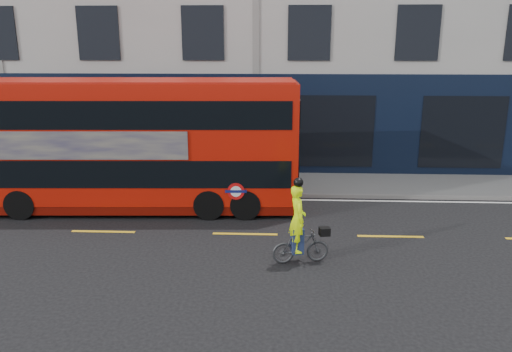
{
  "coord_description": "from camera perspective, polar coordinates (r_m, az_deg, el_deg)",
  "views": [
    {
      "loc": [
        0.9,
        -11.44,
        5.12
      ],
      "look_at": [
        0.26,
        2.47,
        1.42
      ],
      "focal_mm": 35.0,
      "sensor_mm": 36.0,
      "label": 1
    }
  ],
  "objects": [
    {
      "name": "pavement",
      "position": [
        18.66,
        -0.23,
        -0.84
      ],
      "size": [
        60.0,
        3.0,
        0.12
      ],
      "primitive_type": "cube",
      "color": "slate",
      "rests_on": "ground"
    },
    {
      "name": "lane_dashes",
      "position": [
        13.94,
        -1.26,
        -6.64
      ],
      "size": [
        58.0,
        0.12,
        0.01
      ],
      "primitive_type": null,
      "color": "gold",
      "rests_on": "ground"
    },
    {
      "name": "kerb",
      "position": [
        17.22,
        -0.48,
        -2.17
      ],
      "size": [
        60.0,
        0.12,
        0.13
      ],
      "primitive_type": "cube",
      "color": "slate",
      "rests_on": "ground"
    },
    {
      "name": "cyclist",
      "position": [
        11.99,
        4.98,
        -6.56
      ],
      "size": [
        1.43,
        0.67,
        2.13
      ],
      "rotation": [
        0.0,
        0.0,
        0.19
      ],
      "color": "#3F4144",
      "rests_on": "ground"
    },
    {
      "name": "road_edge_line",
      "position": [
        16.95,
        -0.53,
        -2.67
      ],
      "size": [
        58.0,
        0.1,
        0.01
      ],
      "primitive_type": "cube",
      "color": "silver",
      "rests_on": "ground"
    },
    {
      "name": "bus",
      "position": [
        15.98,
        -13.58,
        3.54
      ],
      "size": [
        10.2,
        2.74,
        4.07
      ],
      "rotation": [
        0.0,
        0.0,
        0.04
      ],
      "color": "red",
      "rests_on": "ground"
    },
    {
      "name": "ground",
      "position": [
        12.57,
        -1.72,
        -9.17
      ],
      "size": [
        120.0,
        120.0,
        0.0
      ],
      "primitive_type": "plane",
      "color": "black",
      "rests_on": "ground"
    }
  ]
}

